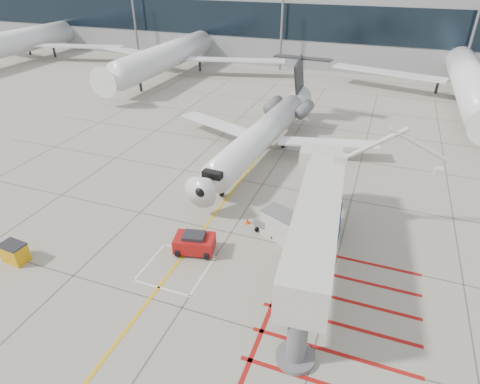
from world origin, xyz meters
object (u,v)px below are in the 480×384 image
(jet_bridge, at_px, (314,236))
(pushback_tug, at_px, (194,242))
(regional_jet, at_px, (254,128))
(spill_bin, at_px, (14,252))

(jet_bridge, distance_m, pushback_tug, 8.67)
(jet_bridge, bearing_deg, regional_jet, 115.95)
(jet_bridge, xyz_separation_m, spill_bin, (-19.31, -5.06, -2.85))
(regional_jet, relative_size, spill_bin, 18.10)
(regional_jet, height_order, jet_bridge, regional_jet)
(spill_bin, bearing_deg, jet_bridge, 19.54)
(regional_jet, bearing_deg, jet_bridge, -54.71)
(regional_jet, distance_m, jet_bridge, 17.14)
(regional_jet, xyz_separation_m, jet_bridge, (8.82, -14.70, -0.32))
(regional_jet, relative_size, jet_bridge, 1.66)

